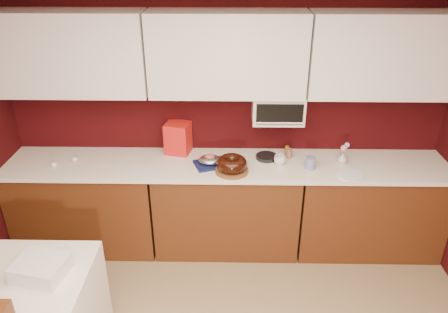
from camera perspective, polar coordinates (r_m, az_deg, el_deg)
ceiling at (r=1.55m, az=-0.44°, el=17.91°), size 4.00×4.50×0.02m
wall_back at (r=4.07m, az=0.43°, el=5.52°), size 4.00×0.02×2.50m
base_cabinet_left at (r=4.40m, az=-17.42°, el=-6.12°), size 1.31×0.58×0.86m
base_cabinet_center at (r=4.18m, az=0.34°, el=-6.60°), size 1.31×0.58×0.86m
base_cabinet_right at (r=4.37m, az=18.21°, el=-6.45°), size 1.31×0.58×0.86m
countertop at (r=3.94m, az=0.36°, el=-1.15°), size 4.00×0.62×0.04m
upper_cabinet_left at (r=3.97m, az=-19.68°, el=12.53°), size 1.31×0.33×0.70m
upper_cabinet_center at (r=3.73m, az=0.43°, el=13.18°), size 1.31×0.33×0.70m
upper_cabinet_right at (r=3.95m, az=20.66°, el=12.28°), size 1.31×0.33×0.70m
toaster_oven at (r=3.91m, az=7.06°, el=6.36°), size 0.45×0.30×0.25m
toaster_oven_door at (r=3.76m, az=7.28°, el=5.49°), size 0.40×0.02×0.18m
toaster_oven_handle at (r=3.78m, az=7.24°, el=4.35°), size 0.42×0.02×0.02m
cake_base at (r=3.79m, az=1.03°, el=-1.86°), size 0.33×0.33×0.03m
bundt_cake at (r=3.76m, az=1.03°, el=-0.97°), size 0.28×0.28×0.11m
navy_towel at (r=3.90m, az=-1.86°, el=-1.01°), size 0.32×0.30×0.02m
foil_ham_nest at (r=3.88m, az=-1.87°, el=-0.42°), size 0.23×0.21×0.07m
roasted_ham at (r=3.87m, az=-1.87°, el=-0.09°), size 0.11×0.10×0.06m
pandoro_box at (r=4.09m, az=-6.02°, el=2.42°), size 0.25×0.24×0.29m
dark_pan at (r=4.03m, az=5.57°, el=-0.05°), size 0.25×0.25×0.03m
coffee_mug at (r=3.93m, az=7.30°, el=-0.34°), size 0.12×0.12×0.10m
blue_jar at (r=3.90m, az=11.22°, el=-0.82°), size 0.12×0.12×0.11m
flower_vase at (r=4.06m, az=15.22°, el=-0.15°), size 0.08×0.08×0.11m
flower_pink at (r=4.02m, az=15.38°, el=1.05°), size 0.06×0.06×0.06m
flower_blue at (r=4.03m, az=15.77°, el=1.45°), size 0.05×0.05×0.05m
china_plate at (r=3.89m, az=16.06°, el=-2.33°), size 0.26×0.26×0.01m
amber_bottle at (r=4.09m, az=8.20°, el=0.73°), size 0.04×0.04×0.10m
paper_cup at (r=4.06m, az=8.47°, el=0.41°), size 0.07×0.07×0.09m
egg_left at (r=4.15m, az=-21.34°, el=-1.01°), size 0.06×0.05×0.04m
egg_right at (r=4.19m, az=-18.94°, el=-0.34°), size 0.06×0.04×0.04m
newspaper_stack at (r=3.16m, az=-22.84°, el=-13.30°), size 0.37×0.32×0.11m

